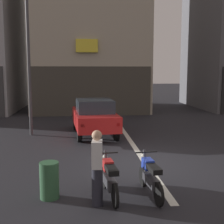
{
  "coord_description": "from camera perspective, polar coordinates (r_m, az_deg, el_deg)",
  "views": [
    {
      "loc": [
        -1.97,
        -9.09,
        2.91
      ],
      "look_at": [
        -0.89,
        2.0,
        1.4
      ],
      "focal_mm": 48.69,
      "sensor_mm": 36.0,
      "label": 1
    }
  ],
  "objects": [
    {
      "name": "ground_plane",
      "position": [
        9.75,
        6.46,
        -9.71
      ],
      "size": [
        120.0,
        120.0,
        0.0
      ],
      "primitive_type": "plane",
      "color": "#232328"
    },
    {
      "name": "lane_centre_line",
      "position": [
        15.49,
        1.86,
        -3.1
      ],
      "size": [
        0.2,
        18.0,
        0.01
      ],
      "primitive_type": "cube",
      "color": "silver",
      "rests_on": "ground"
    },
    {
      "name": "building_mid_block",
      "position": [
        23.85,
        -4.29,
        15.85
      ],
      "size": [
        8.1,
        8.03,
        12.62
      ],
      "color": "#B2A893",
      "rests_on": "ground"
    },
    {
      "name": "car_red_crossing_near",
      "position": [
        13.84,
        -3.35,
        -0.71
      ],
      "size": [
        2.11,
        4.24,
        1.64
      ],
      "color": "black",
      "rests_on": "ground"
    },
    {
      "name": "street_lamp",
      "position": [
        14.2,
        -15.49,
        12.9
      ],
      "size": [
        0.36,
        0.36,
        7.03
      ],
      "color": "#47474C",
      "rests_on": "ground"
    },
    {
      "name": "motorcycle_red_row_leftmost",
      "position": [
        7.2,
        -0.49,
        -12.21
      ],
      "size": [
        0.55,
        1.67,
        0.98
      ],
      "color": "black",
      "rests_on": "ground"
    },
    {
      "name": "motorcycle_blue_row_left_mid",
      "position": [
        7.33,
        7.19,
        -11.9
      ],
      "size": [
        0.55,
        1.67,
        0.98
      ],
      "color": "black",
      "rests_on": "ground"
    },
    {
      "name": "person_by_motorcycles",
      "position": [
        6.62,
        -2.81,
        -10.38
      ],
      "size": [
        0.25,
        0.38,
        1.67
      ],
      "color": "#23232D",
      "rests_on": "ground"
    },
    {
      "name": "trash_bin",
      "position": [
        7.26,
        -11.67,
        -12.46
      ],
      "size": [
        0.44,
        0.44,
        0.85
      ],
      "primitive_type": "cylinder",
      "color": "#2D5938",
      "rests_on": "ground"
    }
  ]
}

